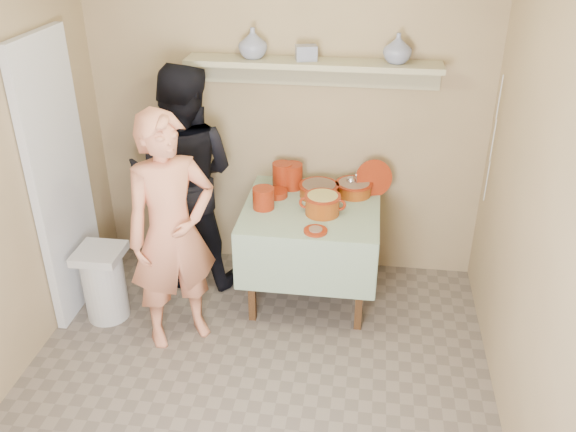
% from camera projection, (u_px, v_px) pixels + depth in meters
% --- Properties ---
extents(ground, '(3.50, 3.50, 0.00)m').
position_uv_depth(ground, '(246.00, 412.00, 3.65)').
color(ground, '#6D6056').
rests_on(ground, ground).
extents(tile_panel, '(0.06, 0.70, 2.00)m').
position_uv_depth(tile_panel, '(61.00, 181.00, 4.19)').
color(tile_panel, silver).
rests_on(tile_panel, ground).
extents(plate_stack_a, '(0.15, 0.15, 0.20)m').
position_uv_depth(plate_stack_a, '(282.00, 176.00, 4.60)').
color(plate_stack_a, maroon).
rests_on(plate_stack_a, serving_table).
extents(plate_stack_b, '(0.16, 0.16, 0.19)m').
position_uv_depth(plate_stack_b, '(292.00, 176.00, 4.60)').
color(plate_stack_b, maroon).
rests_on(plate_stack_b, serving_table).
extents(bowl_stack, '(0.15, 0.15, 0.15)m').
position_uv_depth(bowl_stack, '(263.00, 198.00, 4.31)').
color(bowl_stack, maroon).
rests_on(bowl_stack, serving_table).
extents(empty_bowl, '(0.16, 0.16, 0.05)m').
position_uv_depth(empty_bowl, '(277.00, 193.00, 4.51)').
color(empty_bowl, maroon).
rests_on(empty_bowl, serving_table).
extents(propped_lid, '(0.30, 0.18, 0.27)m').
position_uv_depth(propped_lid, '(374.00, 178.00, 4.51)').
color(propped_lid, maroon).
rests_on(propped_lid, serving_table).
extents(vase_right, '(0.23, 0.23, 0.20)m').
position_uv_depth(vase_right, '(398.00, 48.00, 4.12)').
color(vase_right, navy).
rests_on(vase_right, wall_shelf).
extents(vase_left, '(0.26, 0.26, 0.21)m').
position_uv_depth(vase_left, '(253.00, 43.00, 4.24)').
color(vase_left, navy).
rests_on(vase_left, wall_shelf).
extents(ceramic_box, '(0.16, 0.13, 0.10)m').
position_uv_depth(ceramic_box, '(306.00, 53.00, 4.21)').
color(ceramic_box, navy).
rests_on(ceramic_box, wall_shelf).
extents(person_cook, '(0.71, 0.67, 1.64)m').
position_uv_depth(person_cook, '(172.00, 233.00, 3.92)').
color(person_cook, '#D9805D').
rests_on(person_cook, ground).
extents(person_helper, '(0.85, 0.67, 1.73)m').
position_uv_depth(person_helper, '(184.00, 178.00, 4.55)').
color(person_helper, black).
rests_on(person_helper, ground).
extents(room_shell, '(3.04, 3.54, 2.62)m').
position_uv_depth(room_shell, '(235.00, 165.00, 2.89)').
color(room_shell, tan).
rests_on(room_shell, ground).
extents(serving_table, '(0.97, 0.97, 0.76)m').
position_uv_depth(serving_table, '(312.00, 220.00, 4.44)').
color(serving_table, '#4C2D16').
rests_on(serving_table, ground).
extents(cazuela_meat_a, '(0.30, 0.30, 0.10)m').
position_uv_depth(cazuela_meat_a, '(319.00, 189.00, 4.49)').
color(cazuela_meat_a, '#742B08').
rests_on(cazuela_meat_a, serving_table).
extents(cazuela_meat_b, '(0.28, 0.28, 0.10)m').
position_uv_depth(cazuela_meat_b, '(354.00, 187.00, 4.52)').
color(cazuela_meat_b, '#742B08').
rests_on(cazuela_meat_b, serving_table).
extents(ladle, '(0.08, 0.26, 0.19)m').
position_uv_depth(ladle, '(351.00, 181.00, 4.50)').
color(ladle, silver).
rests_on(ladle, cazuela_meat_b).
extents(cazuela_rice, '(0.33, 0.25, 0.14)m').
position_uv_depth(cazuela_rice, '(322.00, 203.00, 4.23)').
color(cazuela_rice, '#742B08').
rests_on(cazuela_rice, serving_table).
extents(front_plate, '(0.16, 0.16, 0.03)m').
position_uv_depth(front_plate, '(316.00, 231.00, 4.04)').
color(front_plate, maroon).
rests_on(front_plate, serving_table).
extents(wall_shelf, '(1.80, 0.25, 0.21)m').
position_uv_depth(wall_shelf, '(313.00, 66.00, 4.28)').
color(wall_shelf, tan).
rests_on(wall_shelf, room_shell).
extents(trash_bin, '(0.32, 0.32, 0.56)m').
position_uv_depth(trash_bin, '(104.00, 283.00, 4.36)').
color(trash_bin, silver).
rests_on(trash_bin, ground).
extents(electrical_cord, '(0.01, 0.05, 0.90)m').
position_uv_depth(electrical_cord, '(493.00, 140.00, 4.18)').
color(electrical_cord, silver).
rests_on(electrical_cord, wall_shelf).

